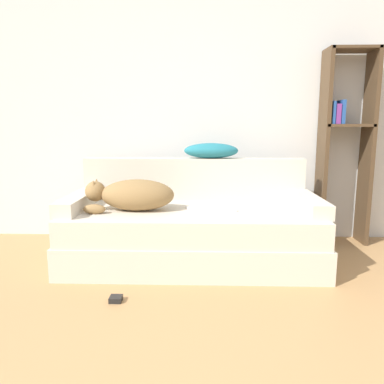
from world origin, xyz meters
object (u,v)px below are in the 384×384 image
couch (192,236)px  power_adapter (116,299)px  dog (133,195)px  laptop (211,209)px  throw_pillow (211,151)px  bookshelf (345,138)px

couch → power_adapter: (-0.45, -0.71, -0.19)m
dog → laptop: size_ratio=1.73×
couch → throw_pillow: size_ratio=4.16×
bookshelf → power_adapter: 2.39m
couch → dog: dog is taller
dog → couch: bearing=8.4°
dog → throw_pillow: bearing=37.7°
throw_pillow → laptop: bearing=-90.9°
power_adapter → throw_pillow: bearing=61.7°
couch → laptop: (0.14, -0.04, 0.23)m
laptop → bookshelf: 1.44m
couch → bookshelf: (1.34, 0.56, 0.75)m
couch → power_adapter: 0.86m
throw_pillow → couch: bearing=-110.6°
dog → power_adapter: size_ratio=9.10×
dog → bookshelf: 1.95m
dog → power_adapter: (0.00, -0.65, -0.53)m
dog → bookshelf: bookshelf is taller
couch → laptop: size_ratio=4.95×
power_adapter → dog: bearing=90.4°
dog → throw_pillow: 0.82m
dog → power_adapter: dog is taller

